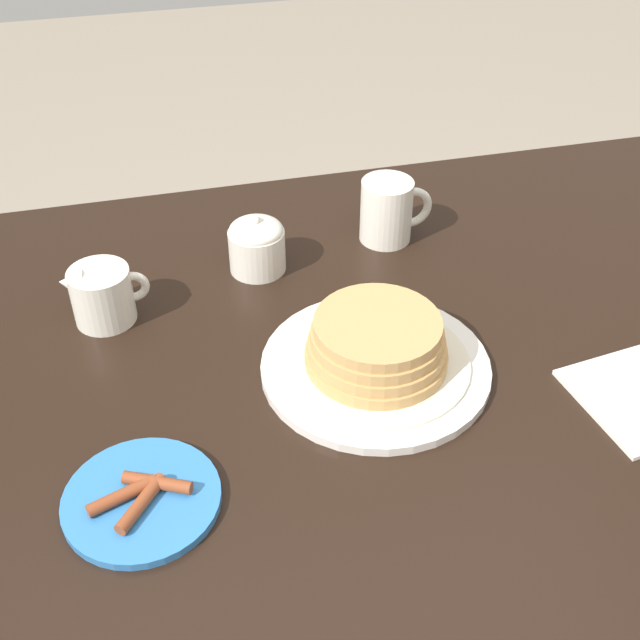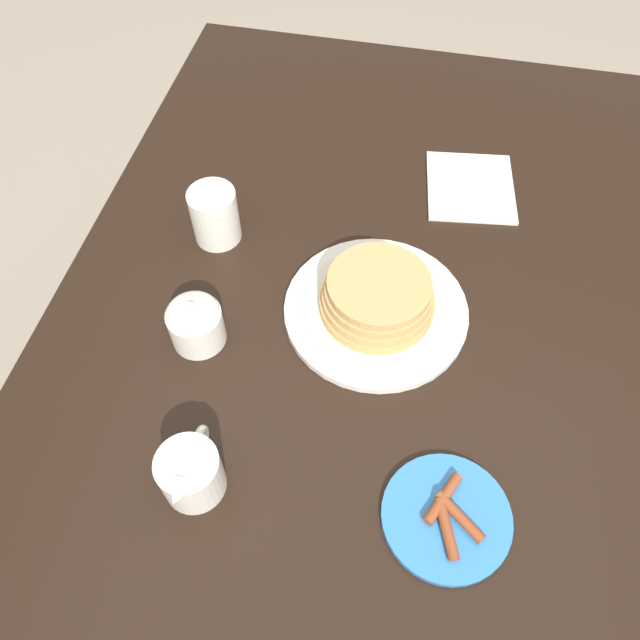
% 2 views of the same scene
% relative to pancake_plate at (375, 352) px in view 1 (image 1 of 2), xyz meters
% --- Properties ---
extents(dining_table, '(1.43, 1.07, 0.78)m').
position_rel_pancake_plate_xyz_m(dining_table, '(0.00, -0.04, -0.14)').
color(dining_table, black).
rests_on(dining_table, ground_plane).
extents(pancake_plate, '(0.28, 0.28, 0.08)m').
position_rel_pancake_plate_xyz_m(pancake_plate, '(0.00, 0.00, 0.00)').
color(pancake_plate, white).
rests_on(pancake_plate, dining_table).
extents(side_plate_bacon, '(0.16, 0.16, 0.02)m').
position_rel_pancake_plate_xyz_m(side_plate_bacon, '(-0.29, -0.14, -0.02)').
color(side_plate_bacon, '#337AC6').
rests_on(side_plate_bacon, dining_table).
extents(coffee_mug, '(0.11, 0.08, 0.10)m').
position_rel_pancake_plate_xyz_m(coffee_mug, '(0.11, 0.28, 0.02)').
color(coffee_mug, silver).
rests_on(coffee_mug, dining_table).
extents(creamer_pitcher, '(0.12, 0.08, 0.09)m').
position_rel_pancake_plate_xyz_m(creamer_pitcher, '(-0.32, 0.19, 0.01)').
color(creamer_pitcher, silver).
rests_on(creamer_pitcher, dining_table).
extents(sugar_bowl, '(0.08, 0.08, 0.09)m').
position_rel_pancake_plate_xyz_m(sugar_bowl, '(-0.10, 0.25, 0.01)').
color(sugar_bowl, silver).
rests_on(sugar_bowl, dining_table).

